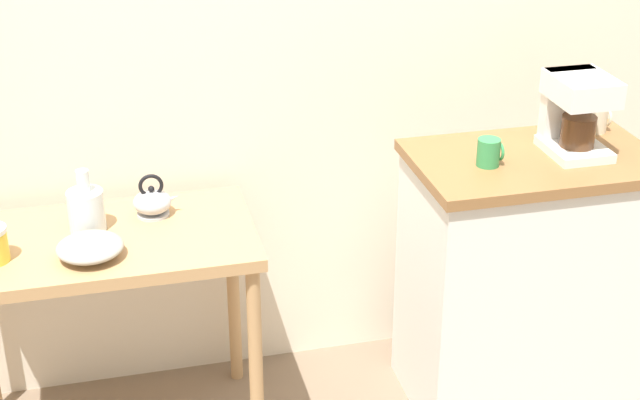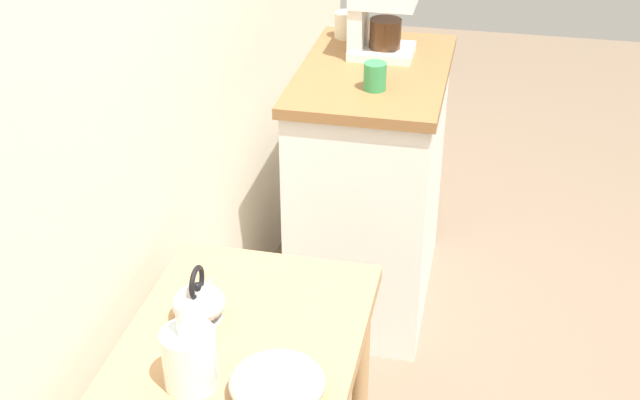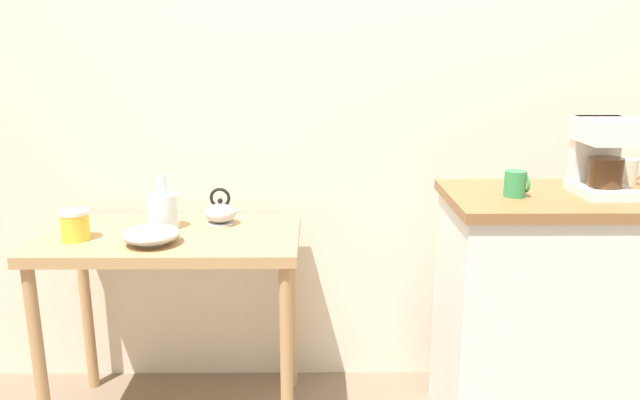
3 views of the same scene
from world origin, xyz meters
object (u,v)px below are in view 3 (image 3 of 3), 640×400
at_px(canister_enamel, 75,225).
at_px(mug_tall_green, 516,184).
at_px(glass_carafe_vase, 163,210).
at_px(coffee_maker, 604,153).
at_px(bowl_stoneware, 151,234).
at_px(teakettle, 221,212).
at_px(mug_small_cream, 627,172).

height_order(canister_enamel, mug_tall_green, mug_tall_green).
relative_size(glass_carafe_vase, coffee_maker, 0.77).
distance_m(bowl_stoneware, mug_tall_green, 1.25).
bearing_deg(canister_enamel, mug_tall_green, -1.72).
distance_m(glass_carafe_vase, mug_tall_green, 1.26).
distance_m(teakettle, coffee_maker, 1.38).
height_order(glass_carafe_vase, canister_enamel, glass_carafe_vase).
xyz_separation_m(canister_enamel, mug_tall_green, (1.51, -0.05, 0.15)).
distance_m(canister_enamel, mug_tall_green, 1.52).
xyz_separation_m(mug_tall_green, mug_small_cream, (0.47, 0.18, 0.00)).
distance_m(glass_carafe_vase, mug_small_cream, 1.71).
bearing_deg(teakettle, canister_enamel, -158.64).
xyz_separation_m(bowl_stoneware, canister_enamel, (-0.28, 0.05, 0.02)).
relative_size(mug_tall_green, mug_small_cream, 0.93).
relative_size(teakettle, mug_small_cream, 1.56).
distance_m(bowl_stoneware, coffee_maker, 1.57).
height_order(teakettle, canister_enamel, teakettle).
bearing_deg(teakettle, mug_tall_green, -12.70).
relative_size(glass_carafe_vase, mug_small_cream, 2.12).
xyz_separation_m(teakettle, mug_small_cream, (1.50, -0.05, 0.17)).
bearing_deg(teakettle, coffee_maker, -7.95).
distance_m(bowl_stoneware, mug_small_cream, 1.72).
distance_m(coffee_maker, mug_tall_green, 0.32).
bearing_deg(mug_tall_green, canister_enamel, 178.28).
xyz_separation_m(glass_carafe_vase, canister_enamel, (-0.27, -0.13, -0.02)).
distance_m(teakettle, mug_small_cream, 1.51).
bearing_deg(mug_tall_green, glass_carafe_vase, 171.79).
xyz_separation_m(glass_carafe_vase, mug_tall_green, (1.24, -0.18, 0.14)).
distance_m(teakettle, mug_tall_green, 1.07).
bearing_deg(glass_carafe_vase, mug_small_cream, 0.19).
relative_size(glass_carafe_vase, mug_tall_green, 2.28).
distance_m(bowl_stoneware, teakettle, 0.31).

